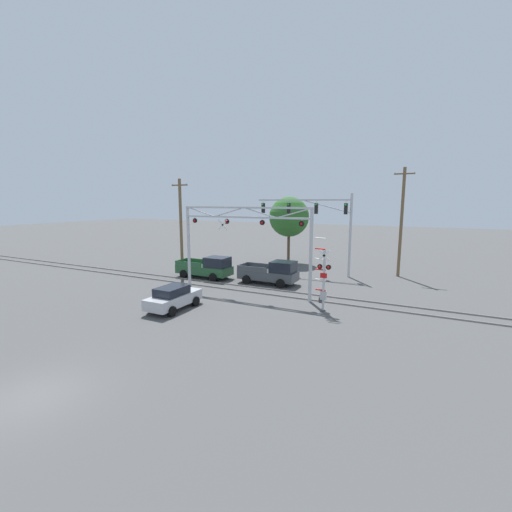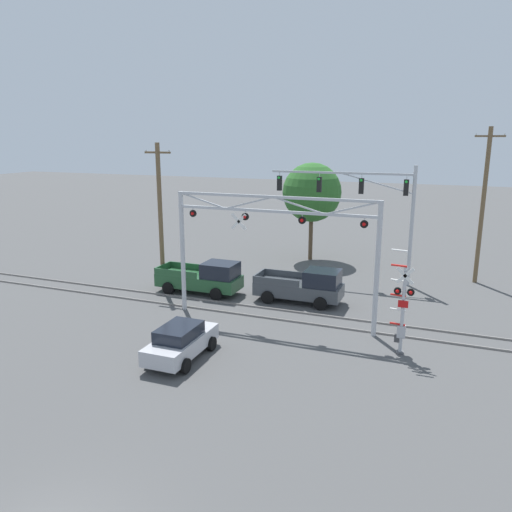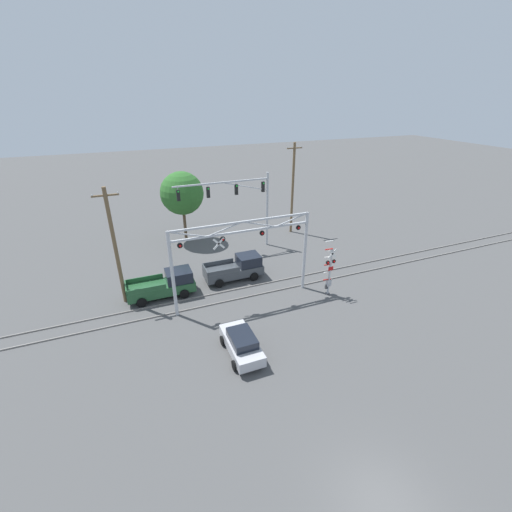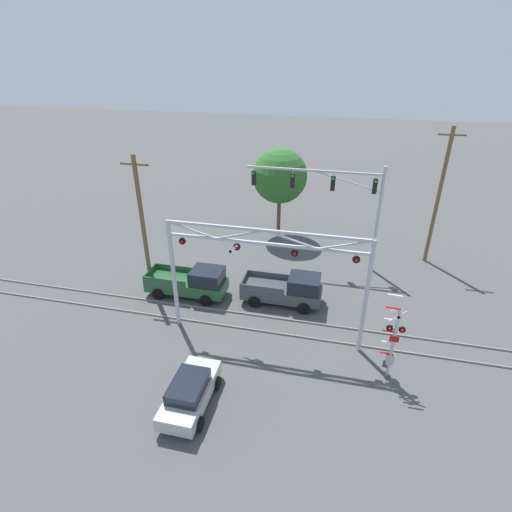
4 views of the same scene
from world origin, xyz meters
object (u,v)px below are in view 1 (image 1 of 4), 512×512
(crossing_signal_mast, at_px, (323,282))
(utility_pole_right, at_px, (401,221))
(sedan_waiting, at_px, (173,297))
(background_tree_beyond_span, at_px, (289,217))
(pickup_truck_lead, at_px, (272,273))
(crossing_gantry, at_px, (244,235))
(pickup_truck_following, at_px, (207,268))
(traffic_signal_span, at_px, (324,219))
(utility_pole_left, at_px, (181,226))

(crossing_signal_mast, bearing_deg, utility_pole_right, 75.18)
(sedan_waiting, bearing_deg, utility_pole_right, 54.58)
(background_tree_beyond_span, bearing_deg, pickup_truck_lead, -76.62)
(sedan_waiting, bearing_deg, crossing_gantry, 68.73)
(crossing_gantry, height_order, sedan_waiting, crossing_gantry)
(pickup_truck_lead, xyz_separation_m, utility_pole_right, (9.56, 8.23, 4.25))
(sedan_waiting, bearing_deg, crossing_signal_mast, 24.46)
(pickup_truck_lead, bearing_deg, background_tree_beyond_span, 103.38)
(crossing_gantry, xyz_separation_m, pickup_truck_lead, (0.71, 3.62, -3.53))
(crossing_signal_mast, bearing_deg, pickup_truck_lead, 138.53)
(crossing_signal_mast, height_order, pickup_truck_following, crossing_signal_mast)
(pickup_truck_following, bearing_deg, sedan_waiting, -69.12)
(pickup_truck_lead, distance_m, background_tree_beyond_span, 11.48)
(crossing_signal_mast, xyz_separation_m, pickup_truck_lead, (-5.98, 5.29, -0.96))
(pickup_truck_lead, distance_m, sedan_waiting, 9.80)
(traffic_signal_span, relative_size, background_tree_beyond_span, 1.26)
(pickup_truck_following, bearing_deg, utility_pole_right, 28.99)
(traffic_signal_span, bearing_deg, pickup_truck_following, -145.13)
(background_tree_beyond_span, bearing_deg, crossing_signal_mast, -61.62)
(utility_pole_right, bearing_deg, traffic_signal_span, -160.20)
(crossing_signal_mast, bearing_deg, sedan_waiting, -155.54)
(crossing_gantry, height_order, utility_pole_left, utility_pole_left)
(traffic_signal_span, relative_size, utility_pole_right, 0.94)
(crossing_gantry, height_order, pickup_truck_lead, crossing_gantry)
(traffic_signal_span, distance_m, utility_pole_right, 7.14)
(sedan_waiting, distance_m, background_tree_beyond_span, 20.21)
(pickup_truck_lead, xyz_separation_m, background_tree_beyond_span, (-2.46, 10.34, 4.34))
(utility_pole_left, bearing_deg, pickup_truck_following, -5.69)
(sedan_waiting, xyz_separation_m, utility_pole_left, (-6.52, 9.11, 3.95))
(crossing_gantry, xyz_separation_m, crossing_signal_mast, (6.70, -1.67, -2.57))
(crossing_signal_mast, distance_m, sedan_waiting, 9.88)
(crossing_gantry, distance_m, sedan_waiting, 7.18)
(crossing_signal_mast, bearing_deg, background_tree_beyond_span, 118.38)
(crossing_gantry, bearing_deg, pickup_truck_following, 151.25)
(traffic_signal_span, height_order, pickup_truck_following, traffic_signal_span)
(utility_pole_right, bearing_deg, sedan_waiting, -125.42)
(pickup_truck_following, bearing_deg, background_tree_beyond_span, 70.61)
(sedan_waiting, xyz_separation_m, utility_pole_right, (12.50, 17.58, 4.44))
(utility_pole_left, distance_m, utility_pole_right, 20.83)
(crossing_gantry, xyz_separation_m, traffic_signal_span, (3.56, 9.43, 0.94))
(traffic_signal_span, height_order, pickup_truck_lead, traffic_signal_span)
(crossing_signal_mast, height_order, traffic_signal_span, traffic_signal_span)
(sedan_waiting, xyz_separation_m, background_tree_beyond_span, (0.48, 19.69, 4.53))
(traffic_signal_span, bearing_deg, pickup_truck_lead, -116.05)
(pickup_truck_lead, height_order, sedan_waiting, pickup_truck_lead)
(background_tree_beyond_span, bearing_deg, crossing_gantry, -82.87)
(crossing_signal_mast, height_order, utility_pole_left, utility_pole_left)
(traffic_signal_span, xyz_separation_m, background_tree_beyond_span, (-5.30, 4.53, -0.13))
(pickup_truck_following, distance_m, sedan_waiting, 9.41)
(pickup_truck_lead, height_order, pickup_truck_following, same)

